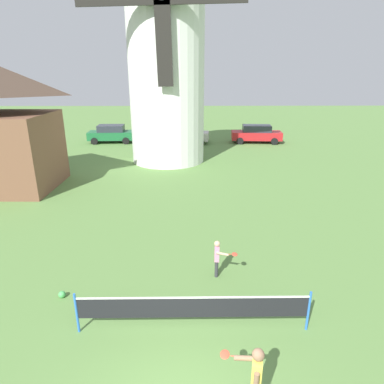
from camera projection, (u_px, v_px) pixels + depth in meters
The scene contains 8 objects.
windmill at pixel (166, 57), 21.93m from camera, with size 9.44×5.76×14.62m.
tennis_net at pixel (193, 307), 8.10m from camera, with size 5.67×0.06×1.10m.
player_near at pixel (255, 378), 6.06m from camera, with size 0.78×0.72×1.49m.
player_far at pixel (218, 256), 10.35m from camera, with size 0.70×0.53×1.20m.
stray_ball at pixel (62, 294), 9.52m from camera, with size 0.20×0.20×0.20m, color #4CB259.
parked_car_green at pixel (111, 134), 30.10m from camera, with size 4.08×2.01×1.56m.
parked_car_cream at pixel (186, 134), 29.90m from camera, with size 4.17×2.25×1.56m.
parked_car_red at pixel (256, 134), 30.03m from camera, with size 4.49×2.14×1.56m.
Camera 1 is at (0.11, -4.58, 6.04)m, focal length 31.53 mm.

